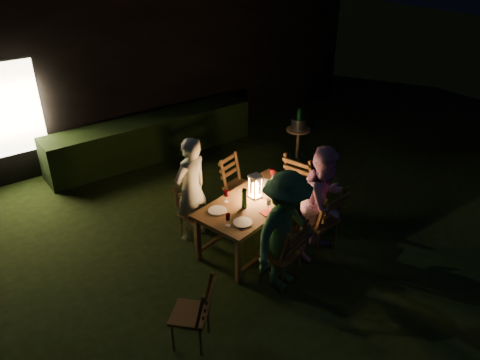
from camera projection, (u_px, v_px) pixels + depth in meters
garden_envelope at (119, 50)px, 10.62m from camera, size 40.00×40.00×3.20m
dining_table at (256, 204)px, 6.55m from camera, size 1.91×1.26×0.73m
chair_near_left at (280, 263)px, 5.99m from camera, size 0.55×0.57×0.99m
chair_near_right at (318, 230)px, 6.57m from camera, size 0.53×0.57×1.08m
chair_far_left at (195, 221)px, 6.87m from camera, size 0.46×0.49×0.89m
chair_far_right at (239, 194)px, 7.53m from camera, size 0.54×0.56×0.94m
chair_end at (303, 191)px, 7.53m from camera, size 0.63×0.60×1.07m
chair_spare at (192, 323)px, 5.12m from camera, size 0.59×0.59×0.90m
person_house_side at (191, 189)px, 6.64m from camera, size 0.65×0.51×1.59m
person_opp_right at (324, 202)px, 6.31m from camera, size 0.91×0.78×1.62m
person_opp_left at (286, 232)px, 5.71m from camera, size 1.16×0.83×1.62m
lantern at (255, 188)px, 6.50m from camera, size 0.16×0.16×0.35m
plate_far_left at (217, 210)px, 6.26m from camera, size 0.25×0.25×0.01m
plate_near_left at (243, 222)px, 6.02m from camera, size 0.25×0.25×0.01m
plate_far_right at (263, 183)px, 6.93m from camera, size 0.25×0.25×0.01m
plate_near_right at (287, 192)px, 6.69m from camera, size 0.25×0.25×0.01m
wineglass_a at (226, 196)px, 6.43m from camera, size 0.06×0.06×0.18m
wineglass_b at (228, 220)px, 5.92m from camera, size 0.06×0.06×0.18m
wineglass_c at (285, 193)px, 6.51m from camera, size 0.06×0.06×0.18m
wineglass_d at (272, 174)px, 6.99m from camera, size 0.06×0.06×0.18m
wineglass_e at (269, 205)px, 6.23m from camera, size 0.06×0.06×0.18m
bottle_table at (244, 199)px, 6.28m from camera, size 0.07×0.07×0.28m
napkin_left at (268, 212)px, 6.23m from camera, size 0.18×0.14×0.01m
napkin_right at (296, 191)px, 6.71m from camera, size 0.18×0.14×0.01m
phone at (244, 227)px, 5.93m from camera, size 0.14×0.07×0.01m
side_table at (298, 132)px, 9.07m from camera, size 0.46×0.46×0.62m
ice_bucket at (299, 124)px, 8.98m from camera, size 0.30×0.30×0.22m
bottle_bucket_a at (299, 122)px, 8.90m from camera, size 0.07×0.07×0.32m
bottle_bucket_b at (300, 120)px, 9.01m from camera, size 0.07×0.07×0.32m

